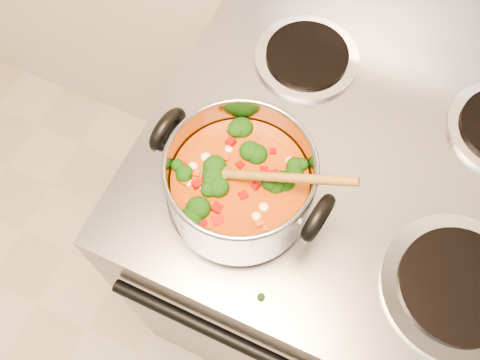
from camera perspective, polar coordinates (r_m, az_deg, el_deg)
name	(u,v)px	position (r m, az deg, el deg)	size (l,w,h in m)	color
electric_range	(333,244)	(1.35, 9.86, -6.74)	(0.78, 0.70, 1.08)	gray
stockpot	(240,184)	(0.81, 0.00, -0.45)	(0.29, 0.23, 0.14)	#A1A2A9
wooden_spoon	(246,175)	(0.78, 0.63, 0.50)	(0.24, 0.07, 0.10)	brown
cooktop_crumbs	(238,232)	(0.86, -0.18, -5.55)	(0.08, 0.28, 0.01)	black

